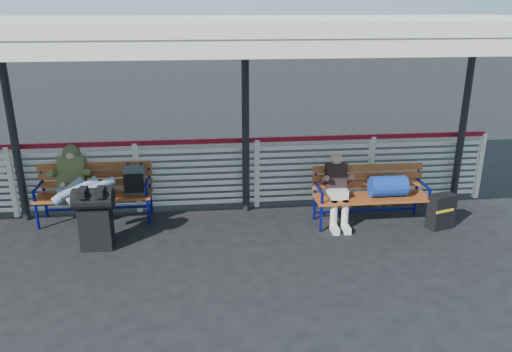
{
  "coord_description": "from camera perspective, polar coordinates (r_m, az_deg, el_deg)",
  "views": [
    {
      "loc": [
        1.12,
        -6.09,
        3.34
      ],
      "look_at": [
        1.89,
        1.0,
        0.87
      ],
      "focal_mm": 35.0,
      "sensor_mm": 36.0,
      "label": 1
    }
  ],
  "objects": [
    {
      "name": "companion_person",
      "position": [
        7.89,
        9.27,
        -1.51
      ],
      "size": [
        0.32,
        0.66,
        1.15
      ],
      "color": "beige",
      "rests_on": "ground"
    },
    {
      "name": "bench_right",
      "position": [
        8.1,
        13.83,
        -1.33
      ],
      "size": [
        1.8,
        0.56,
        0.92
      ],
      "color": "#A1451F",
      "rests_on": "ground"
    },
    {
      "name": "fence",
      "position": [
        8.5,
        -13.43,
        0.17
      ],
      "size": [
        12.08,
        0.08,
        1.24
      ],
      "color": "silver",
      "rests_on": "ground"
    },
    {
      "name": "luggage_stack",
      "position": [
        7.42,
        -17.91,
        -4.39
      ],
      "size": [
        0.56,
        0.32,
        0.92
      ],
      "rotation": [
        0.0,
        0.0,
        -0.03
      ],
      "color": "black",
      "rests_on": "ground"
    },
    {
      "name": "ground",
      "position": [
        7.03,
        -14.8,
        -9.96
      ],
      "size": [
        60.0,
        60.0,
        0.0
      ],
      "primitive_type": "plane",
      "color": "black",
      "rests_on": "ground"
    },
    {
      "name": "bench_left",
      "position": [
        8.33,
        -16.69,
        -1.01
      ],
      "size": [
        1.8,
        0.56,
        0.92
      ],
      "color": "#A1451F",
      "rests_on": "ground"
    },
    {
      "name": "canopy",
      "position": [
        7.05,
        -15.95,
        15.96
      ],
      "size": [
        12.6,
        3.6,
        3.16
      ],
      "color": "silver",
      "rests_on": "ground"
    },
    {
      "name": "traveler_man",
      "position": [
        8.02,
        -19.61,
        -0.98
      ],
      "size": [
        0.94,
        1.6,
        0.77
      ],
      "color": "#828FAF",
      "rests_on": "ground"
    },
    {
      "name": "suitcase_side",
      "position": [
        8.32,
        20.42,
        -3.8
      ],
      "size": [
        0.44,
        0.34,
        0.55
      ],
      "rotation": [
        0.0,
        0.0,
        0.3
      ],
      "color": "black",
      "rests_on": "ground"
    }
  ]
}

